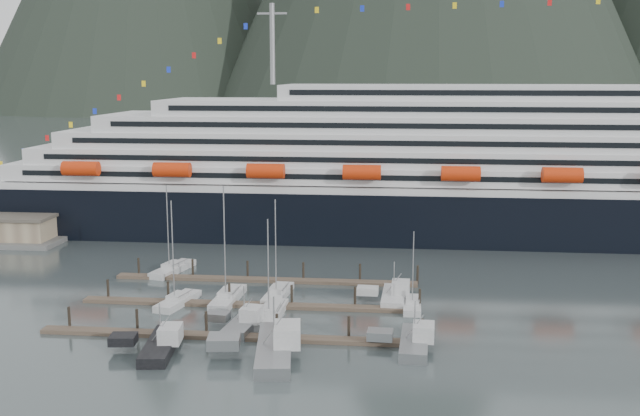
% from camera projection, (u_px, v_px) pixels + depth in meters
% --- Properties ---
extents(ground, '(1600.00, 1600.00, 0.00)m').
position_uv_depth(ground, '(280.00, 314.00, 102.27)').
color(ground, '#465253').
rests_on(ground, ground).
extents(cruise_ship, '(210.00, 30.40, 50.30)m').
position_uv_depth(cruise_ship, '(470.00, 176.00, 150.80)').
color(cruise_ship, black).
rests_on(cruise_ship, ground).
extents(dock_near, '(48.18, 2.28, 3.20)m').
position_uv_depth(dock_near, '(229.00, 336.00, 93.00)').
color(dock_near, '#4C3E31').
rests_on(dock_near, ground).
extents(dock_mid, '(48.18, 2.28, 3.20)m').
position_uv_depth(dock_mid, '(249.00, 304.00, 105.72)').
color(dock_mid, '#4C3E31').
rests_on(dock_mid, ground).
extents(dock_far, '(48.18, 2.28, 3.20)m').
position_uv_depth(dock_far, '(265.00, 279.00, 118.44)').
color(dock_far, '#4C3E31').
rests_on(dock_far, ground).
extents(sailboat_a, '(4.66, 9.72, 15.65)m').
position_uv_depth(sailboat_a, '(178.00, 301.00, 106.54)').
color(sailboat_a, '#B9B9B9').
rests_on(sailboat_a, ground).
extents(sailboat_b, '(3.32, 11.24, 17.57)m').
position_uv_depth(sailboat_b, '(228.00, 298.00, 108.04)').
color(sailboat_b, '#B9B9B9').
rests_on(sailboat_b, ground).
extents(sailboat_c, '(3.49, 10.25, 15.26)m').
position_uv_depth(sailboat_c, '(278.00, 294.00, 110.01)').
color(sailboat_c, '#B9B9B9').
rests_on(sailboat_c, ground).
extents(sailboat_d, '(3.19, 11.84, 14.32)m').
position_uv_depth(sailboat_d, '(271.00, 315.00, 100.64)').
color(sailboat_d, '#B9B9B9').
rests_on(sailboat_d, ground).
extents(sailboat_e, '(5.29, 11.18, 15.21)m').
position_uv_depth(sailboat_e, '(173.00, 269.00, 123.97)').
color(sailboat_e, '#B9B9B9').
rests_on(sailboat_e, ground).
extents(sailboat_h, '(2.54, 8.36, 11.59)m').
position_uv_depth(sailboat_h, '(412.00, 305.00, 104.87)').
color(sailboat_h, '#B9B9B9').
rests_on(sailboat_h, ground).
extents(trawler_a, '(8.69, 11.99, 6.39)m').
position_uv_depth(trawler_a, '(160.00, 344.00, 88.68)').
color(trawler_a, black).
rests_on(trawler_a, ground).
extents(trawler_b, '(7.59, 9.94, 6.22)m').
position_uv_depth(trawler_b, '(244.00, 322.00, 96.38)').
color(trawler_b, gray).
rests_on(trawler_b, ground).
extents(trawler_c, '(11.20, 15.74, 7.88)m').
position_uv_depth(trawler_c, '(273.00, 347.00, 87.24)').
color(trawler_c, gray).
rests_on(trawler_c, ground).
extents(trawler_d, '(8.12, 10.97, 6.42)m').
position_uv_depth(trawler_d, '(413.00, 341.00, 89.56)').
color(trawler_d, gray).
rests_on(trawler_d, ground).
extents(trawler_e, '(7.65, 10.04, 6.42)m').
position_uv_depth(trawler_e, '(393.00, 296.00, 107.99)').
color(trawler_e, '#B9B9B9').
rests_on(trawler_e, ground).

